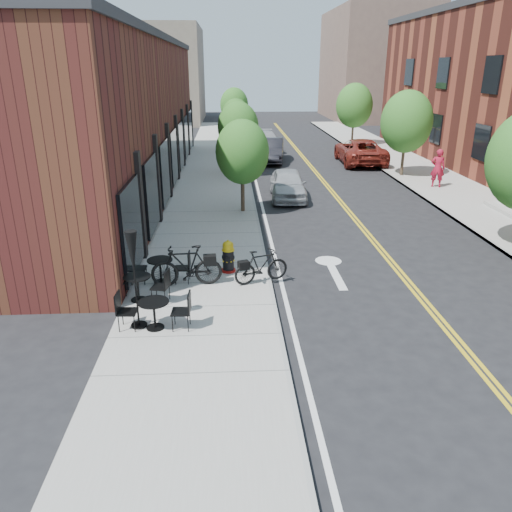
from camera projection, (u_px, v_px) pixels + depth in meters
name	position (u px, v px, depth m)	size (l,w,h in m)	color
ground	(276.00, 308.00, 12.97)	(120.00, 120.00, 0.00)	black
sidewalk_near	(211.00, 206.00, 22.18)	(4.00, 70.00, 0.12)	#9E9B93
sidewalk_far	(474.00, 203.00, 22.79)	(4.00, 70.00, 0.12)	#9E9B93
building_near	(119.00, 118.00, 24.46)	(5.00, 28.00, 7.00)	#451816
bg_building_left	(166.00, 75.00, 55.57)	(8.00, 14.00, 10.00)	#726656
bg_building_right	(374.00, 65.00, 58.30)	(10.00, 16.00, 12.00)	brown
tree_near_a	(242.00, 152.00, 20.41)	(2.20, 2.20, 3.81)	#382B1E
tree_near_b	(238.00, 127.00, 27.83)	(2.30, 2.30, 3.98)	#382B1E
tree_near_c	(236.00, 117.00, 35.37)	(2.10, 2.10, 3.67)	#382B1E
tree_near_d	(234.00, 105.00, 42.74)	(2.40, 2.40, 4.11)	#382B1E
tree_far_b	(407.00, 122.00, 27.25)	(2.80, 2.80, 4.62)	#382B1E
tree_far_c	(354.00, 106.00, 38.44)	(2.80, 2.80, 4.62)	#382B1E
fire_hydrant	(228.00, 257.00, 14.85)	(0.52, 0.52, 0.99)	maroon
bicycle_left	(186.00, 266.00, 13.82)	(0.56, 1.97, 1.19)	black
bicycle_right	(261.00, 266.00, 14.08)	(0.46, 1.64, 0.98)	black
bistro_set_a	(138.00, 285.00, 13.00)	(1.69, 0.85, 0.89)	black
bistro_set_b	(154.00, 311.00, 11.59)	(1.69, 0.76, 0.90)	black
bistro_set_c	(160.00, 267.00, 14.09)	(1.67, 0.74, 0.90)	black
patio_umbrella	(133.00, 259.00, 11.25)	(0.38, 0.38, 2.37)	black
parked_car_a	(288.00, 184.00, 23.52)	(1.62, 4.02, 1.37)	#A5A8AD
parked_car_b	(271.00, 150.00, 32.62)	(1.58, 4.54, 1.49)	black
parked_car_c	(266.00, 141.00, 37.04)	(1.94, 4.76, 1.38)	#A9AAAE
parked_car_far	(360.00, 151.00, 32.03)	(2.63, 5.70, 1.58)	maroon
pedestrian	(438.00, 168.00, 25.19)	(0.70, 0.46, 1.92)	maroon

